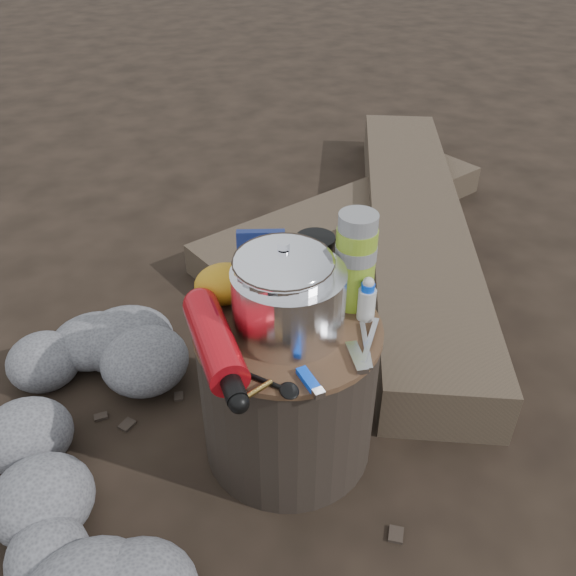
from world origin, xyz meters
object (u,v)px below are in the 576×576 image
object	(u,v)px
stump	(288,389)
travel_mug	(315,262)
camping_pot	(284,290)
thermos	(355,261)
log_main	(414,225)
fuel_bottle	(215,341)

from	to	relation	value
stump	travel_mug	xyz separation A→B (m)	(0.11, 0.13, 0.25)
camping_pot	thermos	size ratio (longest dim) A/B	0.91
camping_pot	travel_mug	distance (m)	0.18
stump	log_main	xyz separation A→B (m)	(0.74, 0.80, -0.11)
fuel_bottle	travel_mug	xyz separation A→B (m)	(0.27, 0.18, 0.03)
fuel_bottle	travel_mug	distance (m)	0.33
camping_pot	fuel_bottle	distance (m)	0.18
camping_pot	thermos	bearing A→B (deg)	14.28
thermos	log_main	bearing A→B (deg)	52.67
stump	fuel_bottle	size ratio (longest dim) A/B	1.25
stump	camping_pot	world-z (taller)	camping_pot
fuel_bottle	thermos	bearing A→B (deg)	12.32
stump	log_main	world-z (taller)	stump
camping_pot	log_main	bearing A→B (deg)	46.75
log_main	thermos	distance (m)	1.03
log_main	travel_mug	distance (m)	0.99
fuel_bottle	travel_mug	bearing A→B (deg)	30.59
camping_pot	fuel_bottle	world-z (taller)	camping_pot
stump	thermos	bearing A→B (deg)	14.66
stump	thermos	xyz separation A→B (m)	(0.17, 0.04, 0.30)
fuel_bottle	travel_mug	world-z (taller)	travel_mug
log_main	travel_mug	xyz separation A→B (m)	(-0.64, -0.66, 0.36)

